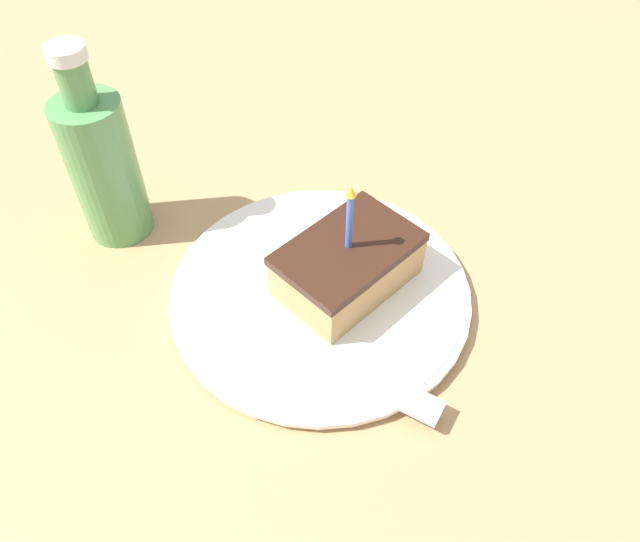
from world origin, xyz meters
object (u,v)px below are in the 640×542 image
Objects in this scene: plate at (320,293)px; cake_slice at (347,264)px; fork at (352,371)px; bottle at (103,164)px.

cake_slice is (-0.01, -0.02, 0.03)m from plate.
bottle reaches higher than fork.
cake_slice is at bearing -155.62° from bottle.
plate is 2.23× the size of cake_slice.
fork is 0.31m from bottle.
bottle is (0.30, 0.03, 0.07)m from fork.
cake_slice is at bearing -117.34° from plate.
plate is at bearing -159.70° from bottle.
bottle is at bearing 24.38° from cake_slice.
plate is 0.24m from bottle.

